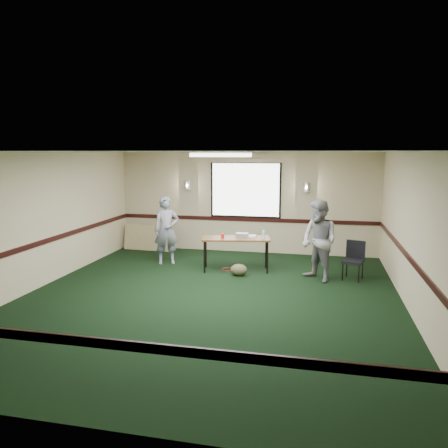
% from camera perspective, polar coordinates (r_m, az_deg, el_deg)
% --- Properties ---
extents(ground, '(8.00, 8.00, 0.00)m').
position_cam_1_polar(ground, '(8.24, -1.98, -9.71)').
color(ground, black).
rests_on(ground, ground).
extents(room_shell, '(8.00, 8.02, 8.00)m').
position_cam_1_polar(room_shell, '(9.92, 1.03, 2.92)').
color(room_shell, '#CABB92').
rests_on(room_shell, ground).
extents(folding_table, '(1.62, 0.89, 0.77)m').
position_cam_1_polar(folding_table, '(9.96, 1.57, -2.11)').
color(folding_table, brown).
rests_on(folding_table, ground).
extents(projector, '(0.28, 0.24, 0.09)m').
position_cam_1_polar(projector, '(10.02, 2.39, -1.46)').
color(projector, gray).
rests_on(projector, folding_table).
extents(game_console, '(0.20, 0.16, 0.05)m').
position_cam_1_polar(game_console, '(10.02, 3.62, -1.59)').
color(game_console, white).
rests_on(game_console, folding_table).
extents(red_cup, '(0.07, 0.07, 0.11)m').
position_cam_1_polar(red_cup, '(9.86, -0.19, -1.58)').
color(red_cup, red).
rests_on(red_cup, folding_table).
extents(water_bottle, '(0.05, 0.05, 0.18)m').
position_cam_1_polar(water_bottle, '(9.88, 5.19, -1.39)').
color(water_bottle, '#9BD1FE').
rests_on(water_bottle, folding_table).
extents(duffel_bag, '(0.43, 0.37, 0.26)m').
position_cam_1_polar(duffel_bag, '(9.67, 1.96, -6.00)').
color(duffel_bag, '#4E4B2C').
rests_on(duffel_bag, ground).
extents(cable_coil, '(0.35, 0.35, 0.02)m').
position_cam_1_polar(cable_coil, '(10.19, 0.52, -5.92)').
color(cable_coil, '#B41C16').
rests_on(cable_coil, ground).
extents(folded_table, '(1.37, 0.26, 0.70)m').
position_cam_1_polar(folded_table, '(12.29, -9.97, -1.78)').
color(folded_table, tan).
rests_on(folded_table, ground).
extents(conference_chair, '(0.51, 0.52, 0.82)m').
position_cam_1_polar(conference_chair, '(9.76, 16.64, -4.14)').
color(conference_chair, black).
rests_on(conference_chair, ground).
extents(person_left, '(0.71, 0.60, 1.65)m').
position_cam_1_polar(person_left, '(10.69, -7.51, -0.80)').
color(person_left, '#414F90').
rests_on(person_left, ground).
extents(person_right, '(1.05, 1.05, 1.72)m').
position_cam_1_polar(person_right, '(9.36, 12.32, -2.16)').
color(person_right, '#8092C7').
rests_on(person_right, ground).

